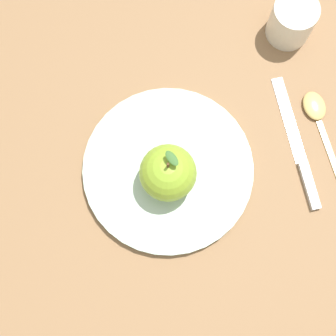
% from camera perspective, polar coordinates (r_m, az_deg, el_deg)
% --- Properties ---
extents(ground_plane, '(2.40, 2.40, 0.00)m').
position_cam_1_polar(ground_plane, '(0.78, 3.52, 0.40)').
color(ground_plane, olive).
extents(dinner_plate, '(0.26, 0.26, 0.02)m').
position_cam_1_polar(dinner_plate, '(0.77, 0.00, -0.17)').
color(dinner_plate, '#B2C6B2').
rests_on(dinner_plate, ground_plane).
extents(apple, '(0.08, 0.08, 0.10)m').
position_cam_1_polar(apple, '(0.72, -0.00, -0.56)').
color(apple, '#8CB22D').
rests_on(apple, dinner_plate).
extents(cup, '(0.07, 0.07, 0.07)m').
position_cam_1_polar(cup, '(0.85, 13.80, 15.90)').
color(cup, silver).
rests_on(cup, ground_plane).
extents(knife, '(0.17, 0.16, 0.01)m').
position_cam_1_polar(knife, '(0.80, 14.57, 1.53)').
color(knife, silver).
rests_on(knife, ground_plane).
extents(spoon, '(0.13, 0.13, 0.01)m').
position_cam_1_polar(spoon, '(0.83, 16.47, 5.65)').
color(spoon, '#D8B766').
rests_on(spoon, ground_plane).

